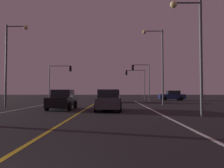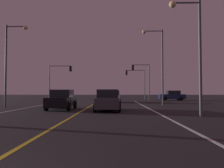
# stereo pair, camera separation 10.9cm
# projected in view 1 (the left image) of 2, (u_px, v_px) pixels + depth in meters

# --- Properties ---
(lane_edge_right) EXTENTS (0.16, 38.08, 0.01)m
(lane_edge_right) POSITION_uv_depth(u_px,v_px,m) (158.00, 113.00, 15.65)
(lane_edge_right) COLOR silver
(lane_edge_right) RESTS_ON ground
(lane_edge_left) EXTENTS (0.16, 38.08, 0.01)m
(lane_edge_left) POSITION_uv_depth(u_px,v_px,m) (1.00, 113.00, 15.79)
(lane_edge_left) COLOR silver
(lane_edge_left) RESTS_ON ground
(lane_center_divider) EXTENTS (0.16, 38.08, 0.01)m
(lane_center_divider) POSITION_uv_depth(u_px,v_px,m) (79.00, 113.00, 15.72)
(lane_center_divider) COLOR gold
(lane_center_divider) RESTS_ON ground
(car_lead_same_lane) EXTENTS (2.02, 4.30, 1.70)m
(car_lead_same_lane) POSITION_uv_depth(u_px,v_px,m) (108.00, 100.00, 17.42)
(car_lead_same_lane) COLOR black
(car_lead_same_lane) RESTS_ON ground
(car_crossing_side) EXTENTS (4.30, 2.02, 1.70)m
(car_crossing_side) POSITION_uv_depth(u_px,v_px,m) (172.00, 96.00, 37.48)
(car_crossing_side) COLOR black
(car_crossing_side) RESTS_ON ground
(car_ahead_far) EXTENTS (2.02, 4.30, 1.70)m
(car_ahead_far) POSITION_uv_depth(u_px,v_px,m) (114.00, 97.00, 30.95)
(car_ahead_far) COLOR black
(car_ahead_far) RESTS_ON ground
(car_oncoming) EXTENTS (2.02, 4.30, 1.70)m
(car_oncoming) POSITION_uv_depth(u_px,v_px,m) (62.00, 100.00, 18.74)
(car_oncoming) COLOR black
(car_oncoming) RESTS_ON ground
(traffic_light_near_right) EXTENTS (2.95, 0.36, 5.92)m
(traffic_light_near_right) POSITION_uv_depth(u_px,v_px,m) (141.00, 74.00, 35.31)
(traffic_light_near_right) COLOR #4C4C51
(traffic_light_near_right) RESTS_ON ground
(traffic_light_near_left) EXTENTS (3.77, 0.36, 5.76)m
(traffic_light_near_left) POSITION_uv_depth(u_px,v_px,m) (60.00, 75.00, 35.48)
(traffic_light_near_left) COLOR #4C4C51
(traffic_light_near_left) RESTS_ON ground
(traffic_light_far_right) EXTENTS (3.69, 0.36, 5.57)m
(traffic_light_far_right) POSITION_uv_depth(u_px,v_px,m) (135.00, 78.00, 40.81)
(traffic_light_far_right) COLOR #4C4C51
(traffic_light_far_right) RESTS_ON ground
(street_lamp_right_near) EXTENTS (1.98, 0.44, 7.22)m
(street_lamp_right_near) POSITION_uv_depth(u_px,v_px,m) (193.00, 42.00, 13.47)
(street_lamp_right_near) COLOR #4C4C51
(street_lamp_right_near) RESTS_ON ground
(street_lamp_left_mid) EXTENTS (2.17, 0.44, 7.98)m
(street_lamp_left_mid) POSITION_uv_depth(u_px,v_px,m) (11.00, 55.00, 20.92)
(street_lamp_left_mid) COLOR #4C4C51
(street_lamp_left_mid) RESTS_ON ground
(street_lamp_right_far) EXTENTS (2.34, 0.44, 8.45)m
(street_lamp_right_far) POSITION_uv_depth(u_px,v_px,m) (158.00, 57.00, 24.22)
(street_lamp_right_far) COLOR #4C4C51
(street_lamp_right_far) RESTS_ON ground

